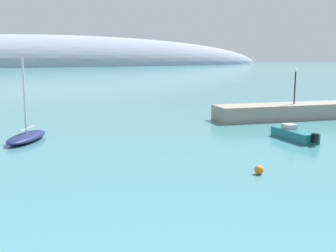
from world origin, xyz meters
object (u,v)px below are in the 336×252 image
harbor_lamp_post (295,82)px  sailboat_navy_outer_mooring (27,136)px  motorboat_teal_outer (294,134)px  mooring_buoy_orange (259,170)px

harbor_lamp_post → sailboat_navy_outer_mooring: bearing=-176.8°
motorboat_teal_outer → harbor_lamp_post: bearing=-35.8°
sailboat_navy_outer_mooring → motorboat_teal_outer: (21.26, -8.10, 0.04)m
motorboat_teal_outer → mooring_buoy_orange: size_ratio=9.40×
sailboat_navy_outer_mooring → mooring_buoy_orange: bearing=67.8°
sailboat_navy_outer_mooring → motorboat_teal_outer: sailboat_navy_outer_mooring is taller
motorboat_teal_outer → harbor_lamp_post: size_ratio=1.35×
motorboat_teal_outer → mooring_buoy_orange: (-8.93, -7.85, -0.19)m
harbor_lamp_post → motorboat_teal_outer: bearing=-128.3°
mooring_buoy_orange → harbor_lamp_post: (16.59, 17.55, 3.87)m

